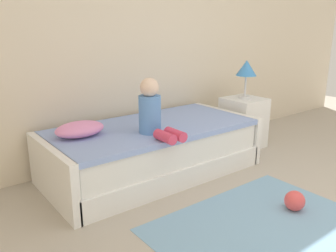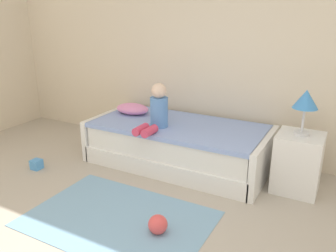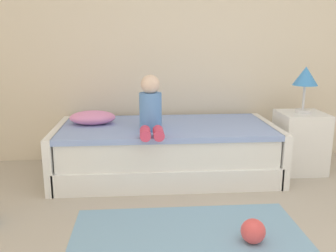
{
  "view_description": "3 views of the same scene",
  "coord_description": "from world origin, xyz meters",
  "px_view_note": "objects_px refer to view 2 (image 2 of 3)",
  "views": [
    {
      "loc": [
        -2.5,
        -0.72,
        1.45
      ],
      "look_at": [
        -0.62,
        1.75,
        0.55
      ],
      "focal_mm": 37.64,
      "sensor_mm": 36.0,
      "label": 1
    },
    {
      "loc": [
        1.09,
        -1.4,
        1.76
      ],
      "look_at": [
        -0.62,
        1.75,
        0.55
      ],
      "focal_mm": 36.78,
      "sensor_mm": 36.0,
      "label": 2
    },
    {
      "loc": [
        -0.87,
        -1.47,
        1.31
      ],
      "look_at": [
        -0.62,
        1.75,
        0.55
      ],
      "focal_mm": 39.73,
      "sensor_mm": 36.0,
      "label": 3
    }
  ],
  "objects_px": {
    "toy_ball": "(158,224)",
    "toy_block": "(37,164)",
    "child_figure": "(157,110)",
    "pillow": "(132,109)",
    "bed": "(178,144)",
    "nightstand": "(298,163)",
    "table_lamp": "(306,101)"
  },
  "relations": [
    {
      "from": "bed",
      "to": "table_lamp",
      "type": "xyz_separation_m",
      "value": [
        1.35,
        0.01,
        0.69
      ]
    },
    {
      "from": "child_figure",
      "to": "pillow",
      "type": "relative_size",
      "value": 1.16
    },
    {
      "from": "toy_block",
      "to": "bed",
      "type": "bearing_deg",
      "value": 33.77
    },
    {
      "from": "child_figure",
      "to": "toy_block",
      "type": "bearing_deg",
      "value": -150.51
    },
    {
      "from": "pillow",
      "to": "toy_ball",
      "type": "xyz_separation_m",
      "value": [
        1.18,
        -1.41,
        -0.48
      ]
    },
    {
      "from": "toy_ball",
      "to": "toy_block",
      "type": "height_order",
      "value": "toy_ball"
    },
    {
      "from": "toy_ball",
      "to": "toy_block",
      "type": "bearing_deg",
      "value": 168.27
    },
    {
      "from": "nightstand",
      "to": "toy_block",
      "type": "height_order",
      "value": "nightstand"
    },
    {
      "from": "bed",
      "to": "nightstand",
      "type": "height_order",
      "value": "nightstand"
    },
    {
      "from": "bed",
      "to": "toy_block",
      "type": "height_order",
      "value": "bed"
    },
    {
      "from": "child_figure",
      "to": "toy_ball",
      "type": "height_order",
      "value": "child_figure"
    },
    {
      "from": "toy_block",
      "to": "toy_ball",
      "type": "bearing_deg",
      "value": -11.73
    },
    {
      "from": "pillow",
      "to": "toy_block",
      "type": "height_order",
      "value": "pillow"
    },
    {
      "from": "toy_ball",
      "to": "toy_block",
      "type": "distance_m",
      "value": 1.9
    },
    {
      "from": "nightstand",
      "to": "table_lamp",
      "type": "distance_m",
      "value": 0.64
    },
    {
      "from": "nightstand",
      "to": "pillow",
      "type": "relative_size",
      "value": 1.36
    },
    {
      "from": "nightstand",
      "to": "pillow",
      "type": "xyz_separation_m",
      "value": [
        -2.06,
        0.09,
        0.26
      ]
    },
    {
      "from": "child_figure",
      "to": "toy_block",
      "type": "xyz_separation_m",
      "value": [
        -1.23,
        -0.69,
        -0.65
      ]
    },
    {
      "from": "bed",
      "to": "table_lamp",
      "type": "distance_m",
      "value": 1.52
    },
    {
      "from": "nightstand",
      "to": "toy_block",
      "type": "relative_size",
      "value": 5.34
    },
    {
      "from": "table_lamp",
      "to": "toy_ball",
      "type": "bearing_deg",
      "value": -123.58
    },
    {
      "from": "pillow",
      "to": "toy_ball",
      "type": "bearing_deg",
      "value": -49.94
    },
    {
      "from": "child_figure",
      "to": "nightstand",
      "type": "bearing_deg",
      "value": 8.92
    },
    {
      "from": "table_lamp",
      "to": "toy_ball",
      "type": "distance_m",
      "value": 1.79
    },
    {
      "from": "bed",
      "to": "nightstand",
      "type": "xyz_separation_m",
      "value": [
        1.35,
        0.01,
        0.05
      ]
    },
    {
      "from": "toy_ball",
      "to": "bed",
      "type": "bearing_deg",
      "value": 110.05
    },
    {
      "from": "pillow",
      "to": "toy_block",
      "type": "bearing_deg",
      "value": -123.35
    },
    {
      "from": "pillow",
      "to": "child_figure",
      "type": "bearing_deg",
      "value": -30.67
    },
    {
      "from": "toy_block",
      "to": "child_figure",
      "type": "bearing_deg",
      "value": 29.49
    },
    {
      "from": "table_lamp",
      "to": "toy_block",
      "type": "relative_size",
      "value": 4.01
    },
    {
      "from": "pillow",
      "to": "toy_block",
      "type": "xyz_separation_m",
      "value": [
        -0.67,
        -1.02,
        -0.51
      ]
    },
    {
      "from": "table_lamp",
      "to": "pillow",
      "type": "relative_size",
      "value": 1.02
    }
  ]
}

